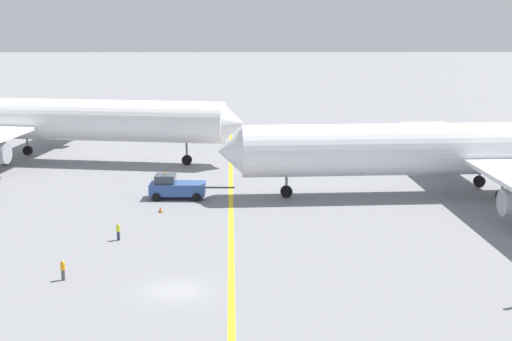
{
  "coord_description": "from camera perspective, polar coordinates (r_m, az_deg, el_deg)",
  "views": [
    {
      "loc": [
        5.46,
        -52.65,
        20.38
      ],
      "look_at": [
        6.07,
        23.21,
        4.0
      ],
      "focal_mm": 53.27,
      "sensor_mm": 36.0,
      "label": 1
    }
  ],
  "objects": [
    {
      "name": "pushback_tug",
      "position": [
        82.76,
        -6.03,
        -1.25
      ],
      "size": [
        9.21,
        2.98,
        2.93
      ],
      "color": "#2D4C8C",
      "rests_on": "ground"
    },
    {
      "name": "airliner_being_pushed",
      "position": [
        86.41,
        15.51,
        1.54
      ],
      "size": [
        54.06,
        47.98,
        15.51
      ],
      "color": "silver",
      "rests_on": "ground"
    },
    {
      "name": "taxiway_stripe",
      "position": [
        65.9,
        -1.88,
        -5.83
      ],
      "size": [
        3.54,
        119.97,
        0.01
      ],
      "primitive_type": "cube",
      "rotation": [
        0.0,
        0.0,
        0.03
      ],
      "color": "yellow",
      "rests_on": "ground"
    },
    {
      "name": "ground_plane",
      "position": [
        56.72,
        -6.02,
        -8.95
      ],
      "size": [
        600.0,
        600.0,
        0.0
      ],
      "primitive_type": "plane",
      "color": "gray"
    },
    {
      "name": "ground_crew_ramp_agent_by_cones",
      "position": [
        68.87,
        -10.31,
        -4.51
      ],
      "size": [
        0.36,
        0.5,
        1.61
      ],
      "color": "#2D3351",
      "rests_on": "ground"
    },
    {
      "name": "ground_crew_wing_walker_right",
      "position": [
        59.97,
        -14.3,
        -7.22
      ],
      "size": [
        0.36,
        0.36,
        1.63
      ],
      "color": "#4C4C51",
      "rests_on": "ground"
    },
    {
      "name": "airliner_at_gate_left",
      "position": [
        106.14,
        -16.19,
        3.69
      ],
      "size": [
        55.88,
        39.35,
        16.28
      ],
      "color": "white",
      "rests_on": "ground"
    },
    {
      "name": "traffic_cone_nose_left",
      "position": [
        77.63,
        -7.19,
        -2.92
      ],
      "size": [
        0.44,
        0.44,
        0.6
      ],
      "color": "orange",
      "rests_on": "ground"
    }
  ]
}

